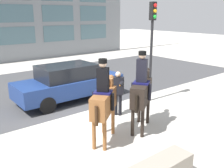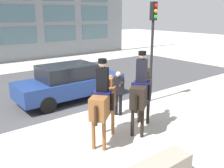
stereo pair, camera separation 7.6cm
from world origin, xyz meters
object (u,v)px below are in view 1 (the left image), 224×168
mounted_horse_companion (142,90)px  pedestrian_bystander (118,90)px  mounted_horse_lead (104,100)px  street_car_near_lane (69,82)px  traffic_light (152,37)px

mounted_horse_companion → pedestrian_bystander: mounted_horse_companion is taller
mounted_horse_lead → mounted_horse_companion: 1.43m
mounted_horse_lead → pedestrian_bystander: size_ratio=1.50×
mounted_horse_lead → pedestrian_bystander: 2.03m
mounted_horse_companion → pedestrian_bystander: (0.15, 1.35, -0.35)m
street_car_near_lane → mounted_horse_companion: bearing=-83.8°
pedestrian_bystander → mounted_horse_lead: bearing=-0.3°
mounted_horse_companion → street_car_near_lane: (-0.44, 4.01, -0.52)m
street_car_near_lane → traffic_light: traffic_light is taller
mounted_horse_lead → traffic_light: size_ratio=0.60×
mounted_horse_lead → traffic_light: bearing=-15.0°
mounted_horse_companion → traffic_light: (2.27, 1.73, 1.45)m
mounted_horse_companion → street_car_near_lane: mounted_horse_companion is taller
pedestrian_bystander → street_car_near_lane: 2.73m
traffic_light → mounted_horse_lead: bearing=-156.4°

